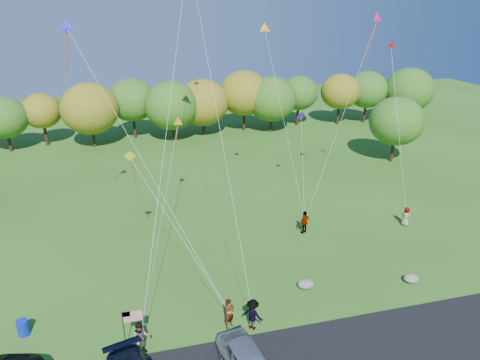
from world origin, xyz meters
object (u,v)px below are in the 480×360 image
at_px(flyer_b, 141,338).
at_px(flyer_e, 406,216).
at_px(trash_barrel, 23,328).
at_px(flyer_a, 229,314).
at_px(flyer_d, 305,222).
at_px(flyer_c, 253,314).

xyz_separation_m(flyer_b, flyer_e, (21.53, 8.89, -0.14)).
distance_m(flyer_e, trash_barrel, 28.46).
relative_size(flyer_a, flyer_b, 0.97).
xyz_separation_m(flyer_d, trash_barrel, (-19.30, -6.79, -0.49)).
xyz_separation_m(flyer_e, trash_barrel, (-27.83, -5.93, -0.35)).
relative_size(flyer_b, flyer_c, 1.01).
height_order(flyer_c, trash_barrel, flyer_c).
bearing_deg(flyer_e, flyer_b, 84.80).
xyz_separation_m(flyer_b, flyer_d, (13.00, 9.75, -0.00)).
relative_size(flyer_a, flyer_c, 0.98).
relative_size(flyer_e, trash_barrel, 1.76).
height_order(flyer_d, flyer_e, flyer_d).
bearing_deg(flyer_c, flyer_d, -84.33).
xyz_separation_m(flyer_a, flyer_b, (-4.87, -0.77, 0.03)).
relative_size(flyer_b, flyer_e, 1.17).
height_order(flyer_d, trash_barrel, flyer_d).
xyz_separation_m(flyer_c, flyer_d, (6.89, 9.40, 0.00)).
height_order(flyer_c, flyer_e, flyer_c).
relative_size(flyer_c, flyer_e, 1.16).
distance_m(flyer_c, trash_barrel, 12.69).
relative_size(flyer_c, trash_barrel, 2.04).
xyz_separation_m(flyer_c, flyer_e, (15.42, 8.53, -0.13)).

